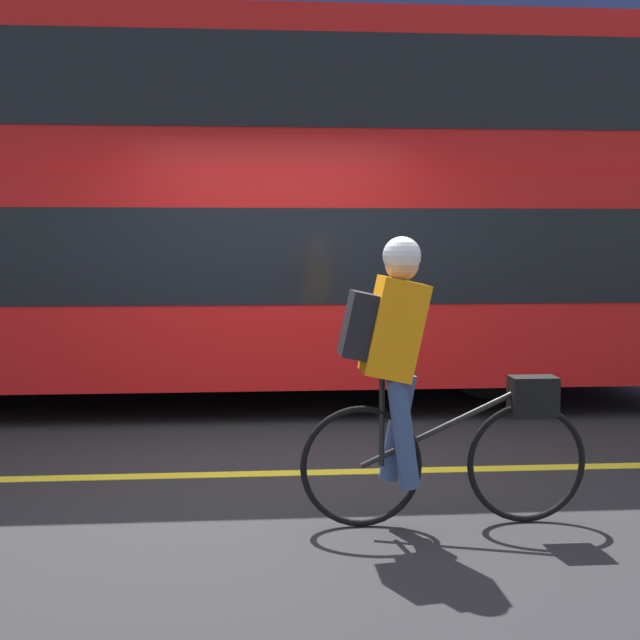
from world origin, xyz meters
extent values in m
plane|color=#232326|center=(0.00, 0.00, 0.00)|extent=(80.00, 80.00, 0.00)
cube|color=yellow|center=(0.00, 0.16, 0.00)|extent=(50.00, 0.14, 0.01)
cube|color=gray|center=(0.00, 5.80, 0.06)|extent=(60.00, 2.58, 0.12)
cube|color=#33478C|center=(0.00, 7.24, 4.05)|extent=(60.00, 0.30, 8.11)
cylinder|color=black|center=(2.18, 3.00, 0.50)|extent=(1.01, 0.30, 1.01)
cube|color=red|center=(-0.72, 3.00, 1.23)|extent=(9.36, 2.54, 1.86)
cube|color=black|center=(-0.72, 3.00, 1.46)|extent=(8.98, 2.56, 0.82)
cube|color=red|center=(-0.72, 3.00, 2.87)|extent=(9.36, 2.44, 1.41)
cube|color=black|center=(-0.72, 3.00, 2.94)|extent=(8.98, 2.46, 0.79)
torus|color=black|center=(1.32, -1.00, 0.34)|extent=(0.69, 0.04, 0.69)
torus|color=black|center=(0.38, -1.00, 0.34)|extent=(0.69, 0.04, 0.69)
cylinder|color=black|center=(0.85, -1.00, 0.56)|extent=(0.96, 0.03, 0.47)
cylinder|color=black|center=(0.49, -1.00, 0.59)|extent=(0.03, 0.03, 0.50)
cube|color=black|center=(1.35, -1.00, 0.73)|extent=(0.26, 0.16, 0.22)
cube|color=orange|center=(0.56, -1.00, 1.12)|extent=(0.37, 0.32, 0.58)
cube|color=black|center=(0.36, -1.00, 1.14)|extent=(0.21, 0.26, 0.38)
cylinder|color=#384C7A|center=(0.60, -0.91, 0.54)|extent=(0.21, 0.11, 0.62)
cylinder|color=#384C7A|center=(0.60, -1.09, 0.54)|extent=(0.19, 0.11, 0.62)
sphere|color=tan|center=(0.60, -1.00, 1.47)|extent=(0.19, 0.19, 0.19)
sphere|color=silver|center=(0.60, -1.00, 1.52)|extent=(0.21, 0.21, 0.21)
cylinder|color=#515156|center=(-3.12, 5.67, 0.59)|extent=(0.44, 0.44, 0.93)
cylinder|color=#59595B|center=(2.44, 5.67, 1.38)|extent=(0.07, 0.07, 2.51)
cube|color=red|center=(2.44, 5.63, 2.40)|extent=(0.36, 0.02, 0.36)
camera|label=1|loc=(-0.26, -5.83, 1.61)|focal=50.00mm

